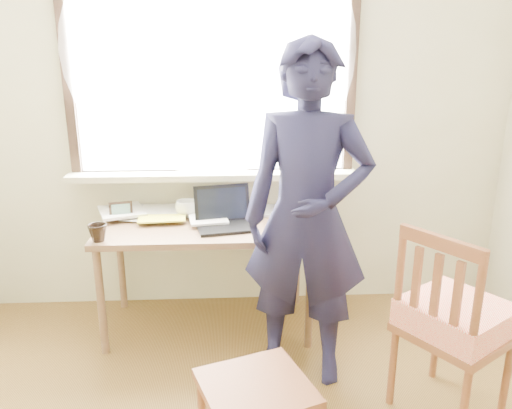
{
  "coord_description": "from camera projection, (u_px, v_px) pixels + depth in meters",
  "views": [
    {
      "loc": [
        -0.09,
        -1.24,
        1.68
      ],
      "look_at": [
        0.02,
        0.95,
        1.02
      ],
      "focal_mm": 35.0,
      "sensor_mm": 36.0,
      "label": 1
    }
  ],
  "objects": [
    {
      "name": "desk_clutter",
      "position": [
        176.0,
        211.0,
        3.22
      ],
      "size": [
        0.77,
        0.43,
        0.05
      ],
      "color": "white",
      "rests_on": "desk"
    },
    {
      "name": "book_b",
      "position": [
        257.0,
        211.0,
        3.26
      ],
      "size": [
        0.2,
        0.26,
        0.02
      ],
      "primitive_type": "imported",
      "rotation": [
        0.0,
        0.0,
        -0.14
      ],
      "color": "white",
      "rests_on": "desk"
    },
    {
      "name": "room_shell",
      "position": [
        255.0,
        71.0,
        1.4
      ],
      "size": [
        3.52,
        4.02,
        2.61
      ],
      "color": "beige",
      "rests_on": "ground"
    },
    {
      "name": "picture_frame",
      "position": [
        121.0,
        212.0,
        3.08
      ],
      "size": [
        0.14,
        0.05,
        0.11
      ],
      "color": "black",
      "rests_on": "desk"
    },
    {
      "name": "mug_dark",
      "position": [
        98.0,
        233.0,
        2.74
      ],
      "size": [
        0.13,
        0.13,
        0.1
      ],
      "primitive_type": "imported",
      "rotation": [
        0.0,
        0.0,
        -0.34
      ],
      "color": "black",
      "rests_on": "desk"
    },
    {
      "name": "work_chair",
      "position": [
        256.0,
        398.0,
        2.0
      ],
      "size": [
        0.52,
        0.51,
        0.42
      ],
      "color": "brown",
      "rests_on": "ground"
    },
    {
      "name": "laptop",
      "position": [
        225.0,
        217.0,
        2.98
      ],
      "size": [
        0.39,
        0.34,
        0.23
      ],
      "color": "black",
      "rests_on": "desk"
    },
    {
      "name": "desk",
      "position": [
        207.0,
        235.0,
        3.04
      ],
      "size": [
        1.29,
        0.64,
        0.69
      ],
      "color": "brown",
      "rests_on": "ground"
    },
    {
      "name": "side_chair",
      "position": [
        454.0,
        320.0,
        2.31
      ],
      "size": [
        0.59,
        0.6,
        0.95
      ],
      "color": "brown",
      "rests_on": "ground"
    },
    {
      "name": "mouse",
      "position": [
        277.0,
        226.0,
        2.94
      ],
      "size": [
        0.09,
        0.06,
        0.03
      ],
      "primitive_type": "ellipsoid",
      "color": "black",
      "rests_on": "desk"
    },
    {
      "name": "mug_white",
      "position": [
        186.0,
        209.0,
        3.15
      ],
      "size": [
        0.18,
        0.18,
        0.11
      ],
      "primitive_type": "imported",
      "rotation": [
        0.0,
        0.0,
        0.52
      ],
      "color": "white",
      "rests_on": "desk"
    },
    {
      "name": "book_a",
      "position": [
        133.0,
        214.0,
        3.18
      ],
      "size": [
        0.34,
        0.37,
        0.03
      ],
      "primitive_type": "imported",
      "rotation": [
        0.0,
        0.0,
        0.56
      ],
      "color": "white",
      "rests_on": "desk"
    },
    {
      "name": "person",
      "position": [
        307.0,
        218.0,
        2.52
      ],
      "size": [
        0.73,
        0.56,
        1.77
      ],
      "primitive_type": "imported",
      "rotation": [
        0.0,
        0.0,
        -0.23
      ],
      "color": "black",
      "rests_on": "ground"
    }
  ]
}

